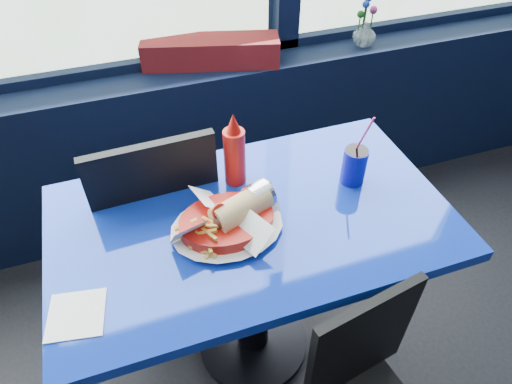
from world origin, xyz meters
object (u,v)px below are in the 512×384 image
at_px(planter_box, 211,51).
at_px(ketchup_bottle, 234,153).
at_px(chair_near_back, 160,213).
at_px(food_basket, 229,220).
at_px(near_table, 252,255).
at_px(soda_cup, 354,165).
at_px(flower_vase, 365,31).

distance_m(planter_box, ketchup_bottle, 0.71).
height_order(chair_near_back, food_basket, chair_near_back).
height_order(near_table, planter_box, planter_box).
relative_size(near_table, chair_near_back, 1.27).
distance_m(chair_near_back, ketchup_bottle, 0.43).
distance_m(planter_box, soda_cup, 0.87).
bearing_deg(food_basket, planter_box, 82.99).
bearing_deg(flower_vase, chair_near_back, -154.49).
height_order(planter_box, flower_vase, flower_vase).
relative_size(food_basket, ketchup_bottle, 1.20).
height_order(chair_near_back, soda_cup, soda_cup).
bearing_deg(planter_box, ketchup_bottle, -83.51).
bearing_deg(food_basket, near_table, 23.13).
relative_size(chair_near_back, soda_cup, 3.58).
xyz_separation_m(near_table, chair_near_back, (-0.25, 0.32, -0.03)).
distance_m(near_table, planter_box, 0.93).
bearing_deg(ketchup_bottle, near_table, -90.75).
relative_size(chair_near_back, food_basket, 3.06).
bearing_deg(soda_cup, food_basket, -170.12).
distance_m(near_table, food_basket, 0.24).
relative_size(chair_near_back, planter_box, 1.63).
bearing_deg(flower_vase, soda_cup, -120.51).
relative_size(food_basket, soda_cup, 1.17).
xyz_separation_m(planter_box, flower_vase, (0.71, -0.05, 0.01)).
height_order(near_table, food_basket, food_basket).
relative_size(planter_box, food_basket, 1.88).
height_order(near_table, ketchup_bottle, ketchup_bottle).
relative_size(planter_box, flower_vase, 2.59).
bearing_deg(chair_near_back, near_table, 126.42).
bearing_deg(near_table, chair_near_back, 128.34).
height_order(planter_box, food_basket, planter_box).
height_order(near_table, chair_near_back, chair_near_back).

